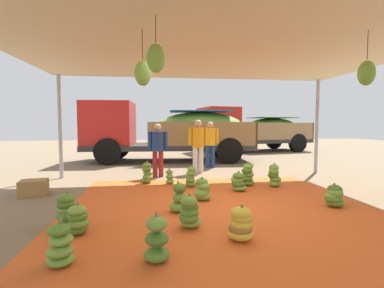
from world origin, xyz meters
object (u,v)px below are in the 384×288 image
at_px(banana_bunch_10, 202,190).
at_px(cargo_truck_far, 251,130).
at_px(banana_bunch_3, 274,176).
at_px(banana_bunch_14, 77,221).
at_px(banana_bunch_6, 238,182).
at_px(banana_bunch_9, 334,196).
at_px(banana_bunch_0, 191,177).
at_px(banana_bunch_11, 241,224).
at_px(banana_bunch_8, 248,175).
at_px(worker_0, 158,146).
at_px(banana_bunch_12, 170,177).
at_px(banana_bunch_13, 60,247).
at_px(banana_bunch_5, 67,211).
at_px(worker_1, 210,141).
at_px(crate_0, 34,188).
at_px(banana_bunch_4, 147,174).
at_px(cargo_truck_main, 166,130).
at_px(banana_bunch_1, 157,241).
at_px(banana_bunch_7, 179,199).
at_px(banana_bunch_2, 189,213).
at_px(worker_2, 198,142).

distance_m(banana_bunch_10, cargo_truck_far, 10.79).
distance_m(banana_bunch_3, banana_bunch_14, 4.62).
height_order(banana_bunch_6, banana_bunch_9, banana_bunch_6).
distance_m(banana_bunch_3, cargo_truck_far, 9.19).
distance_m(banana_bunch_0, banana_bunch_11, 3.18).
distance_m(banana_bunch_8, cargo_truck_far, 9.20).
height_order(banana_bunch_3, worker_0, worker_0).
distance_m(banana_bunch_9, cargo_truck_far, 10.78).
height_order(banana_bunch_12, banana_bunch_13, banana_bunch_13).
relative_size(banana_bunch_3, banana_bunch_5, 1.08).
bearing_deg(worker_1, cargo_truck_far, 59.14).
xyz_separation_m(banana_bunch_13, banana_bunch_14, (-0.06, 0.89, -0.02)).
bearing_deg(banana_bunch_11, banana_bunch_8, 70.30).
distance_m(banana_bunch_5, banana_bunch_6, 3.63).
distance_m(banana_bunch_8, banana_bunch_12, 1.94).
xyz_separation_m(banana_bunch_6, crate_0, (-4.41, 0.18, -0.04)).
xyz_separation_m(banana_bunch_4, cargo_truck_main, (0.64, 4.41, 1.01)).
bearing_deg(cargo_truck_main, banana_bunch_9, -67.90).
bearing_deg(banana_bunch_0, banana_bunch_1, -102.54).
bearing_deg(banana_bunch_7, worker_1, 73.12).
bearing_deg(banana_bunch_8, banana_bunch_6, -126.88).
relative_size(banana_bunch_0, worker_0, 0.35).
bearing_deg(crate_0, banana_bunch_12, 15.35).
distance_m(banana_bunch_8, banana_bunch_14, 4.24).
height_order(banana_bunch_0, cargo_truck_main, cargo_truck_main).
distance_m(banana_bunch_6, banana_bunch_7, 1.99).
bearing_deg(banana_bunch_2, banana_bunch_0, 82.81).
height_order(banana_bunch_0, banana_bunch_9, banana_bunch_0).
relative_size(banana_bunch_14, worker_2, 0.27).
height_order(banana_bunch_11, crate_0, banana_bunch_11).
bearing_deg(banana_bunch_5, worker_1, 59.20).
distance_m(cargo_truck_main, crate_0, 6.24).
distance_m(banana_bunch_3, banana_bunch_6, 1.04).
bearing_deg(worker_1, banana_bunch_4, -131.71).
relative_size(banana_bunch_5, banana_bunch_10, 1.12).
bearing_deg(worker_0, worker_2, 22.67).
xyz_separation_m(banana_bunch_4, banana_bunch_5, (-1.07, -2.96, -0.01)).
bearing_deg(banana_bunch_2, banana_bunch_13, -147.90).
relative_size(banana_bunch_13, banana_bunch_14, 1.15).
relative_size(banana_bunch_2, banana_bunch_12, 1.25).
distance_m(banana_bunch_9, banana_bunch_14, 4.36).
bearing_deg(banana_bunch_8, banana_bunch_2, -123.34).
distance_m(banana_bunch_1, banana_bunch_9, 3.64).
relative_size(banana_bunch_3, worker_2, 0.35).
bearing_deg(cargo_truck_main, banana_bunch_3, -65.15).
height_order(banana_bunch_11, worker_0, worker_0).
bearing_deg(banana_bunch_11, banana_bunch_0, 95.01).
bearing_deg(banana_bunch_11, cargo_truck_main, 94.82).
bearing_deg(banana_bunch_11, banana_bunch_1, -156.86).
xyz_separation_m(banana_bunch_8, banana_bunch_10, (-1.32, -1.20, -0.05)).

